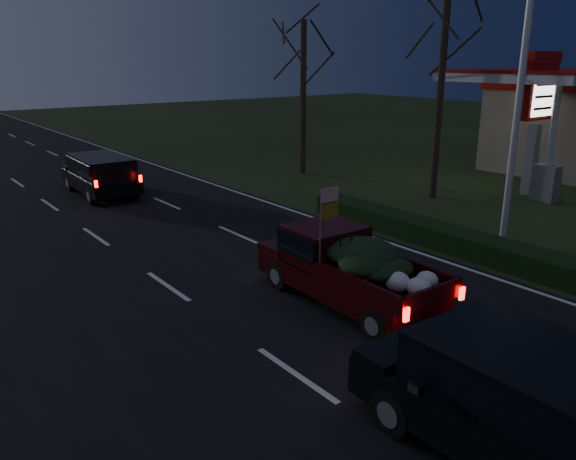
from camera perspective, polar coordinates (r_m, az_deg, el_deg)
ground at (r=10.13m, az=0.80°, el=-14.52°), size 120.00×120.00×0.00m
road_asphalt at (r=10.13m, az=0.80°, el=-14.47°), size 14.00×120.00×0.02m
hedge_row at (r=17.14m, az=15.18°, el=-0.56°), size 1.00×10.00×0.60m
light_pole at (r=17.27m, az=22.89°, el=16.35°), size 0.50×0.90×9.16m
gas_price_pylon at (r=24.44m, az=24.11°, el=11.98°), size 2.00×0.41×5.57m
gas_canopy at (r=26.65m, az=24.49°, el=13.50°), size 7.10×6.10×4.88m
bare_tree_mid at (r=22.58m, az=15.69°, el=19.08°), size 3.60×3.60×8.50m
bare_tree_far at (r=26.75m, az=1.59°, el=16.85°), size 3.60×3.60×7.00m
pickup_truck at (r=12.58m, az=6.12°, el=-3.48°), size 1.87×4.69×2.44m
lead_suv at (r=23.82m, az=-18.52°, el=5.67°), size 2.03×4.55×1.29m
rear_suv at (r=8.21m, az=24.43°, el=-15.88°), size 2.24×4.83×1.38m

